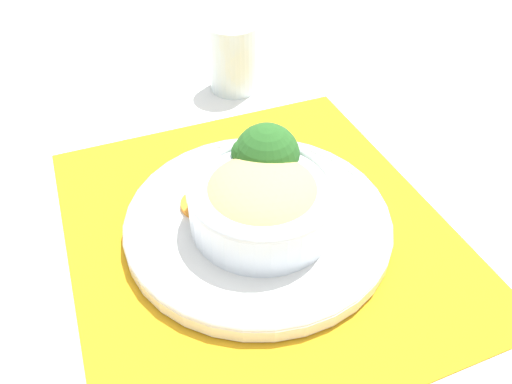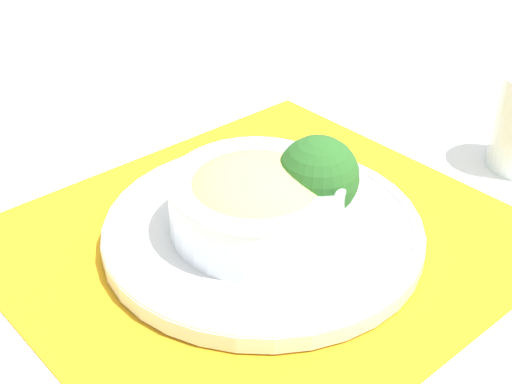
% 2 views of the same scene
% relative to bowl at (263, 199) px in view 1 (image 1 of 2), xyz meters
% --- Properties ---
extents(ground_plane, '(4.00, 4.00, 0.00)m').
position_rel_bowl_xyz_m(ground_plane, '(-0.00, 0.01, -0.05)').
color(ground_plane, white).
extents(placemat, '(0.47, 0.51, 0.00)m').
position_rel_bowl_xyz_m(placemat, '(-0.00, 0.01, -0.05)').
color(placemat, orange).
rests_on(placemat, ground_plane).
extents(plate, '(0.30, 0.30, 0.02)m').
position_rel_bowl_xyz_m(plate, '(-0.00, 0.01, -0.04)').
color(plate, white).
rests_on(plate, placemat).
extents(bowl, '(0.16, 0.16, 0.07)m').
position_rel_bowl_xyz_m(bowl, '(0.00, 0.00, 0.00)').
color(bowl, silver).
rests_on(bowl, plate).
extents(broccoli_floret, '(0.08, 0.08, 0.09)m').
position_rel_bowl_xyz_m(broccoli_floret, '(0.03, 0.05, 0.02)').
color(broccoli_floret, '#759E51').
rests_on(broccoli_floret, plate).
extents(carrot_slice_near, '(0.05, 0.05, 0.01)m').
position_rel_bowl_xyz_m(carrot_slice_near, '(-0.02, 0.07, -0.03)').
color(carrot_slice_near, orange).
rests_on(carrot_slice_near, plate).
extents(carrot_slice_middle, '(0.05, 0.05, 0.01)m').
position_rel_bowl_xyz_m(carrot_slice_middle, '(-0.04, 0.07, -0.03)').
color(carrot_slice_middle, orange).
rests_on(carrot_slice_middle, plate).
extents(carrot_slice_far, '(0.05, 0.05, 0.01)m').
position_rel_bowl_xyz_m(carrot_slice_far, '(-0.05, 0.06, -0.03)').
color(carrot_slice_far, orange).
rests_on(carrot_slice_far, plate).
extents(water_glass, '(0.08, 0.08, 0.11)m').
position_rel_bowl_xyz_m(water_glass, '(0.12, 0.31, -0.01)').
color(water_glass, silver).
rests_on(water_glass, ground_plane).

